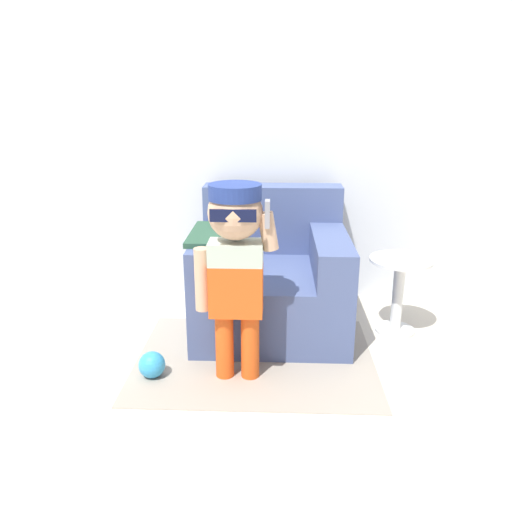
{
  "coord_description": "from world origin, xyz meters",
  "views": [
    {
      "loc": [
        0.2,
        -2.7,
        1.42
      ],
      "look_at": [
        0.09,
        -0.06,
        0.57
      ],
      "focal_mm": 35.0,
      "sensor_mm": 36.0,
      "label": 1
    }
  ],
  "objects_px": {
    "person_child": "(236,253)",
    "toy_ball": "(152,365)",
    "armchair": "(271,277)",
    "side_table": "(398,288)"
  },
  "relations": [
    {
      "from": "side_table",
      "to": "toy_ball",
      "type": "bearing_deg",
      "value": -157.05
    },
    {
      "from": "armchair",
      "to": "side_table",
      "type": "distance_m",
      "value": 0.79
    },
    {
      "from": "armchair",
      "to": "person_child",
      "type": "bearing_deg",
      "value": -104.41
    },
    {
      "from": "side_table",
      "to": "toy_ball",
      "type": "relative_size",
      "value": 3.43
    },
    {
      "from": "person_child",
      "to": "armchair",
      "type": "bearing_deg",
      "value": 75.59
    },
    {
      "from": "person_child",
      "to": "side_table",
      "type": "bearing_deg",
      "value": 30.76
    },
    {
      "from": "armchair",
      "to": "toy_ball",
      "type": "relative_size",
      "value": 6.69
    },
    {
      "from": "person_child",
      "to": "toy_ball",
      "type": "bearing_deg",
      "value": -176.7
    },
    {
      "from": "armchair",
      "to": "person_child",
      "type": "relative_size",
      "value": 0.92
    },
    {
      "from": "person_child",
      "to": "side_table",
      "type": "xyz_separation_m",
      "value": [
        0.96,
        0.57,
        -0.39
      ]
    }
  ]
}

